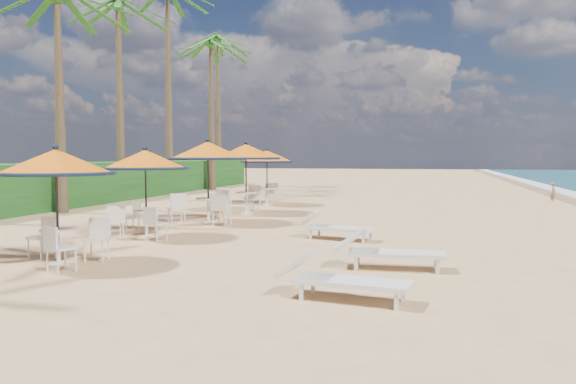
# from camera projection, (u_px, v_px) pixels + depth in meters

# --- Properties ---
(ground) EXTENTS (160.00, 160.00, 0.00)m
(ground) POSITION_uv_depth(u_px,v_px,m) (324.00, 277.00, 9.79)
(ground) COLOR tan
(ground) RESTS_ON ground
(scrub_hedge) EXTENTS (3.00, 40.00, 1.80)m
(scrub_hedge) POSITION_uv_depth(u_px,v_px,m) (58.00, 184.00, 23.70)
(scrub_hedge) COLOR #194716
(scrub_hedge) RESTS_ON ground
(station_0) EXTENTS (2.24, 2.24, 2.34)m
(station_0) POSITION_uv_depth(u_px,v_px,m) (58.00, 176.00, 10.85)
(station_0) COLOR black
(station_0) RESTS_ON ground
(station_1) EXTENTS (2.27, 2.27, 2.37)m
(station_1) POSITION_uv_depth(u_px,v_px,m) (143.00, 171.00, 14.49)
(station_1) COLOR black
(station_1) RESTS_ON ground
(station_2) EXTENTS (2.56, 2.56, 2.67)m
(station_2) POSITION_uv_depth(u_px,v_px,m) (208.00, 161.00, 17.58)
(station_2) COLOR black
(station_2) RESTS_ON ground
(station_3) EXTENTS (2.55, 2.55, 2.66)m
(station_3) POSITION_uv_depth(u_px,v_px,m) (246.00, 160.00, 20.67)
(station_3) COLOR black
(station_3) RESTS_ON ground
(station_4) EXTENTS (2.35, 2.39, 2.45)m
(station_4) POSITION_uv_depth(u_px,v_px,m) (267.00, 161.00, 24.21)
(station_4) COLOR black
(station_4) RESTS_ON ground
(lounger_near) EXTENTS (2.04, 0.90, 0.71)m
(lounger_near) POSITION_uv_depth(u_px,v_px,m) (339.00, 277.00, 8.22)
(lounger_near) COLOR silver
(lounger_near) RESTS_ON ground
(lounger_mid) EXTENTS (2.10, 0.76, 0.74)m
(lounger_mid) POSITION_uv_depth(u_px,v_px,m) (385.00, 250.00, 10.48)
(lounger_mid) COLOR silver
(lounger_mid) RESTS_ON ground
(lounger_far) EXTENTS (2.11, 1.10, 0.72)m
(lounger_far) POSITION_uv_depth(u_px,v_px,m) (333.00, 226.00, 14.19)
(lounger_far) COLOR silver
(lounger_far) RESTS_ON ground
(palm_3) EXTENTS (5.00, 5.00, 8.13)m
(palm_3) POSITION_uv_depth(u_px,v_px,m) (57.00, 10.00, 20.29)
(palm_3) COLOR brown
(palm_3) RESTS_ON ground
(palm_4) EXTENTS (5.00, 5.00, 9.45)m
(palm_4) POSITION_uv_depth(u_px,v_px,m) (118.00, 18.00, 26.51)
(palm_4) COLOR brown
(palm_4) RESTS_ON ground
(palm_5) EXTENTS (5.00, 5.00, 11.30)m
(palm_5) POSITION_uv_depth(u_px,v_px,m) (167.00, 4.00, 30.41)
(palm_5) COLOR brown
(palm_5) RESTS_ON ground
(palm_6) EXTENTS (5.00, 5.00, 9.22)m
(palm_6) POSITION_uv_depth(u_px,v_px,m) (211.00, 52.00, 34.26)
(palm_6) COLOR brown
(palm_6) RESTS_ON ground
(palm_7) EXTENTS (5.00, 5.00, 10.40)m
(palm_7) POSITION_uv_depth(u_px,v_px,m) (218.00, 48.00, 38.70)
(palm_7) COLOR brown
(palm_7) RESTS_ON ground
(person) EXTENTS (0.35, 0.41, 0.94)m
(person) POSITION_uv_depth(u_px,v_px,m) (553.00, 191.00, 25.83)
(person) COLOR brown
(person) RESTS_ON ground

